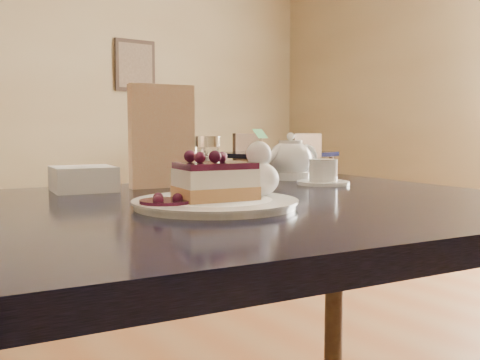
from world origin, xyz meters
TOP-DOWN VIEW (x-y plane):
  - main_table at (-0.17, 0.38)m, footprint 1.34×0.99m
  - dessert_plate at (-0.18, 0.33)m, footprint 0.26×0.26m
  - cheesecake_slice at (-0.18, 0.33)m, footprint 0.13×0.10m
  - whipped_cream at (-0.09, 0.32)m, footprint 0.07×0.07m
  - berry_sauce at (-0.27, 0.33)m, footprint 0.08×0.08m
  - tea_set at (0.25, 0.62)m, footprint 0.16×0.27m
  - menu_card at (-0.11, 0.66)m, footprint 0.15×0.05m
  - sugar_shaker at (0.03, 0.69)m, footprint 0.06×0.06m
  - napkin_stack at (-0.27, 0.69)m, footprint 0.14×0.14m
  - bg_table_far_right at (2.35, 3.28)m, footprint 1.12×1.73m

SIDE VIEW (x-z plane):
  - bg_table_far_right at x=2.35m, z-range -0.51..0.64m
  - main_table at x=-0.17m, z-range 0.31..1.08m
  - dessert_plate at x=-0.18m, z-range 0.77..0.78m
  - berry_sauce at x=-0.27m, z-range 0.78..0.79m
  - napkin_stack at x=-0.27m, z-range 0.77..0.82m
  - whipped_cream at x=-0.09m, z-range 0.78..0.85m
  - cheesecake_slice at x=-0.18m, z-range 0.78..0.85m
  - tea_set at x=0.25m, z-range 0.76..0.87m
  - sugar_shaker at x=0.03m, z-range 0.77..0.89m
  - menu_card at x=-0.11m, z-range 0.77..1.00m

